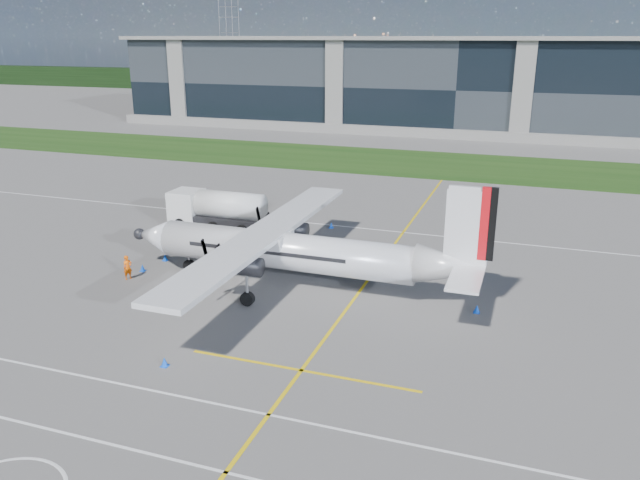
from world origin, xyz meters
The scene contains 17 objects.
ground centered at (0.00, 40.00, 0.00)m, with size 400.00×400.00×0.00m, color #64615E.
grass_strip centered at (0.00, 48.00, 0.02)m, with size 400.00×18.00×0.04m, color #183A0F.
terminal_building centered at (0.00, 80.00, 7.50)m, with size 120.00×20.00×15.00m, color black.
tree_line centered at (0.00, 140.00, 3.00)m, with size 400.00×6.00×6.00m, color black.
pylon_west centered at (-80.00, 150.00, 15.00)m, with size 9.00×4.60×30.00m, color gray, non-canonical shape.
yellow_taxiway_centerline centered at (3.00, 10.00, 0.01)m, with size 0.20×70.00×0.01m, color yellow.
white_lane_line centered at (0.00, -14.00, 0.01)m, with size 90.00×0.15×0.01m, color white.
turboprop_aircraft centered at (-1.08, 4.11, 3.80)m, with size 24.41×25.31×7.59m, color white, non-canonical shape.
fuel_tanker_truck centered at (-12.74, 13.82, 1.67)m, with size 8.89×2.89×3.33m, color silver, non-canonical shape.
baggage_tug centered at (-9.77, 7.77, 0.98)m, with size 3.26×1.96×1.96m, color silver, non-canonical shape.
ground_crew_person centered at (-12.40, 1.50, 0.96)m, with size 0.78×0.56×1.91m, color #F25907.
safety_cone_nose_stbd centered at (-12.05, 5.46, 0.25)m, with size 0.36×0.36×0.50m, color blue.
safety_cone_fwd centered at (-13.93, 3.45, 0.25)m, with size 0.36×0.36×0.50m, color blue.
safety_cone_stbdwing centered at (-3.11, 17.23, 0.25)m, with size 0.36×0.36×0.50m, color blue.
safety_cone_portwing centered at (-3.59, -7.86, 0.25)m, with size 0.36×0.36×0.50m, color blue.
safety_cone_tail centered at (10.46, 3.75, 0.25)m, with size 0.36×0.36×0.50m, color blue.
safety_cone_nose_port centered at (-12.36, 3.08, 0.25)m, with size 0.36×0.36×0.50m, color blue.
Camera 1 is at (12.83, -31.34, 15.71)m, focal length 35.00 mm.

